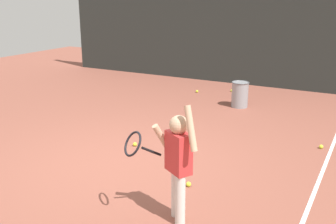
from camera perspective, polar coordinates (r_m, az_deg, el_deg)
name	(u,v)px	position (r m, az deg, el deg)	size (l,w,h in m)	color
ground_plane	(122,162)	(5.98, -6.61, -7.11)	(20.00, 20.00, 0.00)	brown
court_line_sideline	(322,173)	(5.98, 21.24, -8.18)	(0.05, 9.00, 0.00)	white
back_fence_windscreen	(250,28)	(10.95, 11.69, 11.70)	(11.55, 0.08, 3.05)	#282D2B
fence_post_0	(85,19)	(13.74, -11.81, 12.93)	(0.09, 0.09, 3.20)	slate
fence_post_1	(159,22)	(12.12, -1.30, 12.83)	(0.09, 0.09, 3.20)	slate
fence_post_2	(251,25)	(11.01, 11.81, 12.11)	(0.09, 0.09, 3.20)	slate
tennis_player	(176,159)	(4.20, 1.23, -6.75)	(0.88, 0.53, 1.35)	silver
ball_hopper	(240,94)	(8.84, 10.29, 2.55)	(0.38, 0.38, 0.56)	gray
tennis_ball_1	(197,91)	(10.06, 4.19, 2.99)	(0.07, 0.07, 0.07)	#CCE033
tennis_ball_2	(189,184)	(5.21, 2.97, -10.32)	(0.07, 0.07, 0.07)	#CCE033
tennis_ball_3	(232,91)	(10.25, 9.16, 3.07)	(0.07, 0.07, 0.07)	#CCE033
tennis_ball_6	(321,147)	(6.87, 21.14, -4.67)	(0.07, 0.07, 0.07)	#CCE033
tennis_ball_8	(135,144)	(6.53, -4.78, -4.64)	(0.07, 0.07, 0.07)	#CCE033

